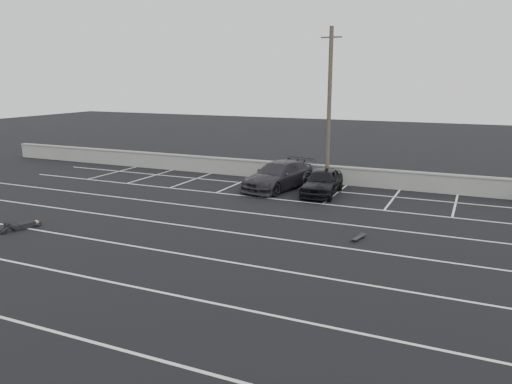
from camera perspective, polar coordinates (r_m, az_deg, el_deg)
The scene contains 8 objects.
ground at distance 17.26m, azimuth -4.41°, elevation -7.77°, with size 120.00×120.00×0.00m, color black.
seawall at distance 29.72m, azimuth 8.59°, elevation 2.02°, with size 50.00×0.45×1.06m.
stall_lines at distance 21.05m, azimuth 1.15°, elevation -3.88°, with size 36.00×20.05×0.01m.
car_left at distance 26.73m, azimuth 7.59°, elevation 1.18°, with size 1.67×4.15×1.41m, color black.
car_right at distance 27.89m, azimuth 2.58°, elevation 1.88°, with size 2.12×5.22×1.51m, color #27262C.
utility_pole at distance 28.48m, azimuth 8.36°, elevation 9.52°, with size 1.18×0.24×8.82m.
person at distance 22.85m, azimuth -24.80°, elevation -3.19°, with size 1.30×2.32×0.44m, color black, non-canonical shape.
skateboard at distance 19.69m, azimuth 11.60°, elevation -5.12°, with size 0.37×0.83×0.10m.
Camera 1 is at (7.81, -14.14, 6.07)m, focal length 35.00 mm.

